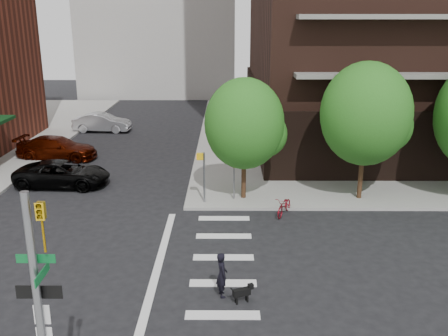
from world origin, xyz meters
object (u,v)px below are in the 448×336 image
parked_car_silver (102,123)px  scooter (284,206)px  parked_car_black (63,174)px  parked_car_maroon (57,148)px  dog_walker (222,275)px

parked_car_silver → scooter: size_ratio=2.67×
parked_car_black → parked_car_silver: bearing=7.4°
parked_car_black → parked_car_silver: size_ratio=1.11×
parked_car_silver → scooter: bearing=-140.5°
parked_car_maroon → dog_walker: bearing=-141.3°
dog_walker → parked_car_maroon: bearing=19.3°
parked_car_black → parked_car_maroon: parked_car_maroon is taller
parked_car_maroon → parked_car_silver: 8.41m
scooter → parked_car_black: bearing=-174.5°
parked_car_maroon → scooter: size_ratio=3.02×
parked_car_maroon → parked_car_silver: size_ratio=1.13×
parked_car_silver → dog_walker: 27.36m
parked_car_black → scooter: bearing=-106.4°
parked_car_maroon → parked_car_silver: parked_car_silver is taller
parked_car_black → scooter: parked_car_black is taller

